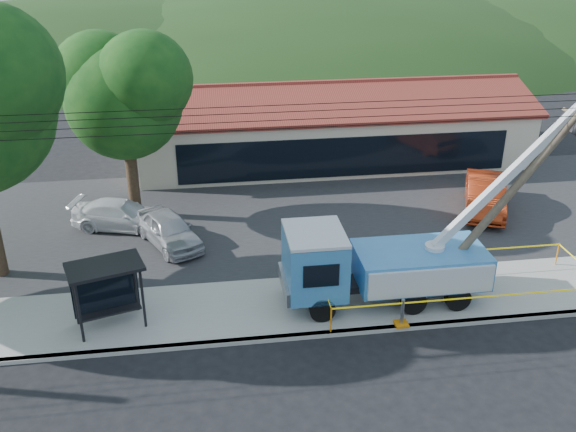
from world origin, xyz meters
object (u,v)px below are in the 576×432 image
(utility_truck, at_px, (379,262))
(car_silver, at_px, (170,246))
(leaning_pole, at_px, (511,192))
(bus_shelter, at_px, (105,279))
(car_red, at_px, (483,212))
(car_white, at_px, (123,229))

(utility_truck, xyz_separation_m, car_silver, (-7.84, 5.69, -1.73))
(car_silver, bearing_deg, leaning_pole, -51.12)
(utility_truck, height_order, bus_shelter, utility_truck)
(leaning_pole, height_order, car_silver, leaning_pole)
(car_silver, relative_size, car_red, 0.83)
(utility_truck, xyz_separation_m, bus_shelter, (-9.75, -0.18, 0.19))
(utility_truck, relative_size, car_silver, 2.60)
(car_red, bearing_deg, car_white, -159.98)
(leaning_pole, xyz_separation_m, bus_shelter, (-14.41, -0.06, -2.37))
(car_red, height_order, car_white, car_red)
(car_white, bearing_deg, car_red, -76.07)
(utility_truck, relative_size, car_white, 2.43)
(utility_truck, relative_size, car_red, 2.16)
(car_red, relative_size, car_white, 1.12)
(car_silver, bearing_deg, utility_truck, -62.16)
(utility_truck, bearing_deg, leaning_pole, -1.48)
(car_white, bearing_deg, bus_shelter, -162.19)
(bus_shelter, bearing_deg, leaning_pole, -16.67)
(car_white, bearing_deg, car_silver, -116.37)
(car_red, xyz_separation_m, car_white, (-17.42, 0.49, 0.00))
(leaning_pole, distance_m, car_white, 17.21)
(utility_truck, distance_m, car_red, 10.44)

